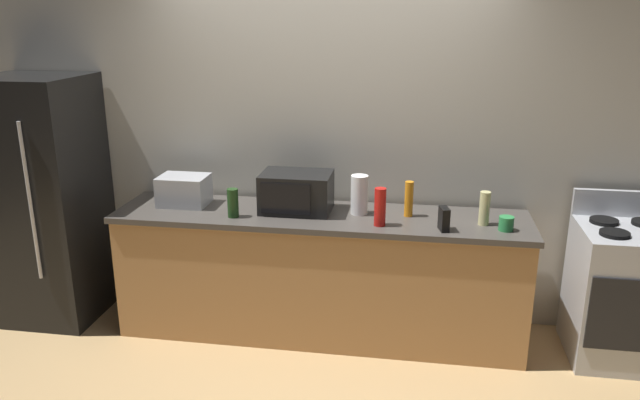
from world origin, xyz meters
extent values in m
plane|color=tan|center=(0.00, 0.00, 0.00)|extent=(8.00, 8.00, 0.00)
cube|color=beige|center=(0.00, 0.81, 1.35)|extent=(6.40, 0.10, 2.70)
cube|color=#B27F4C|center=(0.00, 0.40, 0.43)|extent=(2.80, 0.60, 0.86)
cube|color=#47423D|center=(0.00, 0.40, 0.88)|extent=(2.84, 0.64, 0.04)
cube|color=black|center=(-2.05, 0.40, 0.90)|extent=(0.72, 0.70, 1.80)
cylinder|color=silver|center=(-1.91, 0.03, 1.00)|extent=(0.02, 0.02, 1.10)
cube|color=#B7BABF|center=(2.00, 0.40, 0.45)|extent=(0.60, 0.60, 0.90)
cube|color=black|center=(2.00, 0.10, 0.45)|extent=(0.55, 0.02, 0.48)
cube|color=#B7BABF|center=(2.00, 0.68, 0.99)|extent=(0.60, 0.04, 0.18)
cylinder|color=black|center=(1.87, 0.28, 0.91)|extent=(0.18, 0.18, 0.02)
cylinder|color=black|center=(1.87, 0.52, 0.91)|extent=(0.18, 0.18, 0.02)
cube|color=black|center=(-0.17, 0.45, 1.04)|extent=(0.48, 0.34, 0.27)
cube|color=black|center=(-0.21, 0.28, 1.04)|extent=(0.34, 0.01, 0.21)
cube|color=#B7BABF|center=(-0.99, 0.46, 1.01)|extent=(0.34, 0.26, 0.21)
cylinder|color=white|center=(0.26, 0.45, 1.04)|extent=(0.12, 0.12, 0.27)
cube|color=black|center=(0.82, 0.20, 0.98)|extent=(0.07, 0.12, 0.15)
cylinder|color=orange|center=(0.60, 0.45, 1.02)|extent=(0.06, 0.06, 0.24)
cylinder|color=#1E3F19|center=(-0.57, 0.25, 1.00)|extent=(0.08, 0.08, 0.20)
cylinder|color=red|center=(0.42, 0.23, 1.03)|extent=(0.08, 0.08, 0.25)
cylinder|color=beige|center=(1.08, 0.36, 1.01)|extent=(0.07, 0.07, 0.22)
cylinder|color=#2D8C47|center=(1.21, 0.27, 0.95)|extent=(0.09, 0.09, 0.09)
camera|label=1|loc=(0.64, -3.55, 2.25)|focal=34.66mm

